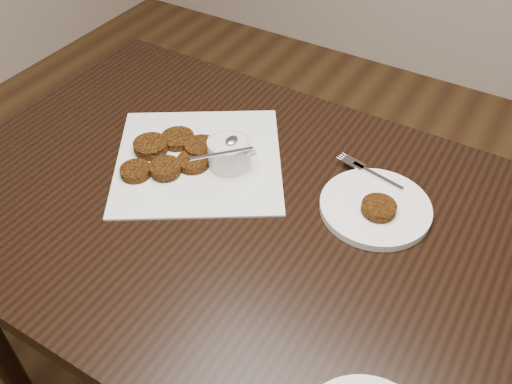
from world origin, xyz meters
TOP-DOWN VIEW (x-y plane):
  - table at (-0.07, 0.09)m, footprint 1.27×0.82m
  - napkin at (-0.24, 0.15)m, footprint 0.47×0.47m
  - sauce_ramekin at (-0.18, 0.17)m, footprint 0.15×0.15m
  - patty_cluster at (-0.30, 0.12)m, footprint 0.24×0.24m
  - plate_with_patty at (0.13, 0.21)m, footprint 0.25×0.25m

SIDE VIEW (x-z plane):
  - table at x=-0.07m, z-range 0.00..0.75m
  - napkin at x=-0.24m, z-range 0.75..0.75m
  - plate_with_patty at x=0.13m, z-range 0.75..0.78m
  - patty_cluster at x=-0.30m, z-range 0.75..0.78m
  - sauce_ramekin at x=-0.18m, z-range 0.75..0.88m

